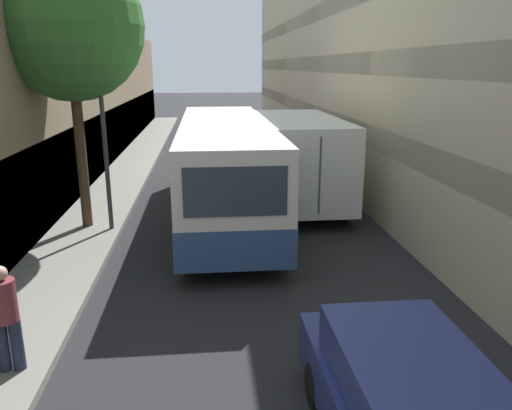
{
  "coord_description": "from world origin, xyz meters",
  "views": [
    {
      "loc": [
        -0.99,
        0.03,
        4.55
      ],
      "look_at": [
        0.06,
        10.53,
        1.6
      ],
      "focal_mm": 35.0,
      "sensor_mm": 36.0,
      "label": 1
    }
  ],
  "objects_px": {
    "street_lamp": "(96,40)",
    "street_tree_left": "(69,26)",
    "bus": "(225,167)",
    "box_truck": "(294,154)",
    "pedestrian": "(5,315)"
  },
  "relations": [
    {
      "from": "street_tree_left",
      "to": "bus",
      "type": "bearing_deg",
      "value": 14.45
    },
    {
      "from": "box_truck",
      "to": "pedestrian",
      "type": "height_order",
      "value": "box_truck"
    },
    {
      "from": "bus",
      "to": "street_tree_left",
      "type": "bearing_deg",
      "value": -165.55
    },
    {
      "from": "pedestrian",
      "to": "street_lamp",
      "type": "distance_m",
      "value": 7.92
    },
    {
      "from": "pedestrian",
      "to": "street_lamp",
      "type": "xyz_separation_m",
      "value": [
        0.28,
        6.74,
        4.14
      ]
    },
    {
      "from": "street_lamp",
      "to": "street_tree_left",
      "type": "bearing_deg",
      "value": 154.02
    },
    {
      "from": "box_truck",
      "to": "pedestrian",
      "type": "relative_size",
      "value": 5.2
    },
    {
      "from": "bus",
      "to": "box_truck",
      "type": "distance_m",
      "value": 3.23
    },
    {
      "from": "bus",
      "to": "box_truck",
      "type": "xyz_separation_m",
      "value": [
        2.49,
        2.05,
        0.01
      ]
    },
    {
      "from": "pedestrian",
      "to": "street_tree_left",
      "type": "bearing_deg",
      "value": 93.61
    },
    {
      "from": "street_lamp",
      "to": "street_tree_left",
      "type": "relative_size",
      "value": 1.0
    },
    {
      "from": "bus",
      "to": "box_truck",
      "type": "relative_size",
      "value": 1.26
    },
    {
      "from": "street_lamp",
      "to": "box_truck",
      "type": "bearing_deg",
      "value": 30.83
    },
    {
      "from": "box_truck",
      "to": "street_lamp",
      "type": "distance_m",
      "value": 7.6
    },
    {
      "from": "pedestrian",
      "to": "street_lamp",
      "type": "bearing_deg",
      "value": 87.63
    }
  ]
}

